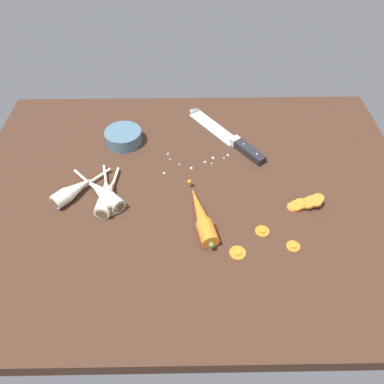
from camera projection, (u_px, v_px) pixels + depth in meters
ground_plane at (192, 196)px, 101.58cm from camera, size 120.00×90.00×4.00cm
chefs_knife at (222, 133)px, 116.43cm from camera, size 23.23×30.00×4.18cm
whole_carrot at (202, 216)px, 91.16cm from camera, size 8.08×21.90×4.20cm
parsnip_front at (104, 194)px, 96.54cm from camera, size 15.96×16.32×4.00cm
parsnip_mid_left at (73, 191)px, 97.36cm from camera, size 13.85×15.04×4.00cm
parsnip_mid_right at (107, 197)px, 95.70cm from camera, size 5.13×17.83×4.00cm
parsnip_back at (107, 194)px, 96.39cm from camera, size 6.46×18.28×4.00cm
carrot_slice_stack at (306, 203)px, 95.36cm from camera, size 9.36×4.22×3.20cm
carrot_slice_stray_near at (238, 252)px, 86.01cm from camera, size 3.87×3.87×0.70cm
carrot_slice_stray_mid at (293, 246)px, 87.25cm from camera, size 3.25×3.25×0.70cm
carrot_slice_stray_far at (262, 231)px, 90.33cm from camera, size 3.45×3.45×0.70cm
prep_bowl at (124, 136)px, 112.68cm from camera, size 11.00×11.00×4.00cm
mince_crumbs at (199, 161)px, 107.73cm from camera, size 19.20×8.93×0.86cm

